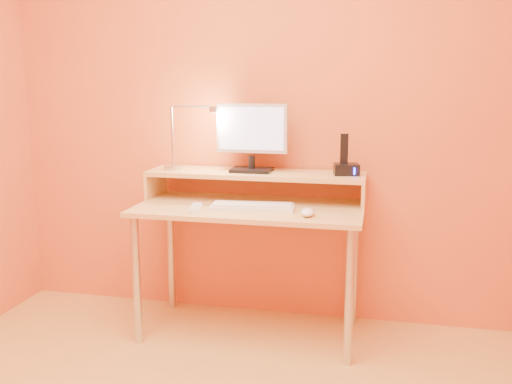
% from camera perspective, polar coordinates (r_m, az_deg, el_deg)
% --- Properties ---
extents(wall_back, '(3.00, 0.04, 2.50)m').
position_cam_1_polar(wall_back, '(3.24, 0.62, 9.00)').
color(wall_back, orange).
rests_on(wall_back, floor).
extents(desk_leg_fl, '(0.04, 0.04, 0.69)m').
position_cam_1_polar(desk_leg_fl, '(3.05, -11.97, -8.74)').
color(desk_leg_fl, silver).
rests_on(desk_leg_fl, floor).
extents(desk_leg_fr, '(0.04, 0.04, 0.69)m').
position_cam_1_polar(desk_leg_fr, '(2.80, 9.38, -10.48)').
color(desk_leg_fr, silver).
rests_on(desk_leg_fr, floor).
extents(desk_leg_bl, '(0.04, 0.04, 0.69)m').
position_cam_1_polar(desk_leg_bl, '(3.49, -8.59, -6.07)').
color(desk_leg_bl, silver).
rests_on(desk_leg_bl, floor).
extents(desk_leg_br, '(0.04, 0.04, 0.69)m').
position_cam_1_polar(desk_leg_br, '(3.27, 9.88, -7.28)').
color(desk_leg_br, silver).
rests_on(desk_leg_br, floor).
extents(desk_lower, '(1.20, 0.60, 0.02)m').
position_cam_1_polar(desk_lower, '(3.00, -0.66, -1.64)').
color(desk_lower, '#E1B96D').
rests_on(desk_lower, floor).
extents(shelf_riser_left, '(0.02, 0.30, 0.14)m').
position_cam_1_polar(shelf_riser_left, '(3.31, -10.09, 0.80)').
color(shelf_riser_left, '#E1B96D').
rests_on(shelf_riser_left, desk_lower).
extents(shelf_riser_right, '(0.02, 0.30, 0.14)m').
position_cam_1_polar(shelf_riser_right, '(3.06, 10.83, -0.07)').
color(shelf_riser_right, '#E1B96D').
rests_on(shelf_riser_right, desk_lower).
extents(desk_shelf, '(1.20, 0.30, 0.02)m').
position_cam_1_polar(desk_shelf, '(3.12, -0.04, 1.83)').
color(desk_shelf, '#E1B96D').
rests_on(desk_shelf, desk_lower).
extents(monitor_foot, '(0.22, 0.16, 0.02)m').
position_cam_1_polar(monitor_foot, '(3.12, -0.44, 2.24)').
color(monitor_foot, black).
rests_on(monitor_foot, desk_shelf).
extents(monitor_neck, '(0.04, 0.04, 0.07)m').
position_cam_1_polar(monitor_neck, '(3.11, -0.44, 3.04)').
color(monitor_neck, black).
rests_on(monitor_neck, monitor_foot).
extents(monitor_panel, '(0.39, 0.04, 0.27)m').
position_cam_1_polar(monitor_panel, '(3.10, -0.40, 6.45)').
color(monitor_panel, silver).
rests_on(monitor_panel, monitor_neck).
extents(monitor_back, '(0.35, 0.02, 0.23)m').
position_cam_1_polar(monitor_back, '(3.12, -0.31, 6.48)').
color(monitor_back, black).
rests_on(monitor_back, monitor_panel).
extents(monitor_screen, '(0.36, 0.01, 0.23)m').
position_cam_1_polar(monitor_screen, '(3.08, -0.48, 6.42)').
color(monitor_screen, '#C9CDFF').
rests_on(monitor_screen, monitor_panel).
extents(lamp_base, '(0.10, 0.10, 0.02)m').
position_cam_1_polar(lamp_base, '(3.22, -8.36, 2.46)').
color(lamp_base, silver).
rests_on(lamp_base, desk_shelf).
extents(lamp_post, '(0.01, 0.01, 0.33)m').
position_cam_1_polar(lamp_post, '(3.20, -8.45, 5.61)').
color(lamp_post, silver).
rests_on(lamp_post, lamp_base).
extents(lamp_arm, '(0.24, 0.01, 0.01)m').
position_cam_1_polar(lamp_arm, '(3.14, -6.47, 8.58)').
color(lamp_arm, silver).
rests_on(lamp_arm, lamp_post).
extents(lamp_head, '(0.04, 0.04, 0.03)m').
position_cam_1_polar(lamp_head, '(3.11, -4.35, 8.31)').
color(lamp_head, silver).
rests_on(lamp_head, lamp_arm).
extents(lamp_bulb, '(0.03, 0.03, 0.00)m').
position_cam_1_polar(lamp_bulb, '(3.11, -4.34, 8.02)').
color(lamp_bulb, '#FFEAC6').
rests_on(lamp_bulb, lamp_head).
extents(phone_dock, '(0.15, 0.12, 0.06)m').
position_cam_1_polar(phone_dock, '(3.04, 9.11, 2.27)').
color(phone_dock, black).
rests_on(phone_dock, desk_shelf).
extents(phone_handset, '(0.04, 0.03, 0.16)m').
position_cam_1_polar(phone_handset, '(3.03, 8.89, 4.34)').
color(phone_handset, black).
rests_on(phone_handset, phone_dock).
extents(phone_led, '(0.01, 0.00, 0.04)m').
position_cam_1_polar(phone_led, '(2.99, 9.91, 2.09)').
color(phone_led, '#1B41FF').
rests_on(phone_led, phone_dock).
extents(keyboard, '(0.44, 0.18, 0.02)m').
position_cam_1_polar(keyboard, '(2.91, -0.37, -1.57)').
color(keyboard, white).
rests_on(keyboard, desk_lower).
extents(mouse, '(0.07, 0.12, 0.04)m').
position_cam_1_polar(mouse, '(2.78, 5.21, -2.03)').
color(mouse, white).
rests_on(mouse, desk_lower).
extents(remote_control, '(0.09, 0.19, 0.02)m').
position_cam_1_polar(remote_control, '(2.92, -6.11, -1.66)').
color(remote_control, white).
rests_on(remote_control, desk_lower).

